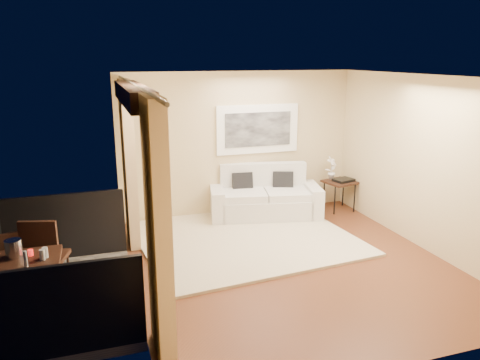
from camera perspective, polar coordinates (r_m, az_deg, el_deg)
floor at (r=7.04m, az=6.13°, el=-10.13°), size 5.00×5.00×0.00m
room_shell at (r=5.84m, az=-12.93°, el=10.13°), size 5.00×6.40×5.00m
balcony at (r=6.47m, az=-22.31°, el=-11.87°), size 1.81×2.60×1.17m
curtains at (r=6.05m, az=-12.09°, el=-1.10°), size 0.16×4.80×2.64m
artwork at (r=8.90m, az=2.18°, el=6.21°), size 1.62×0.07×0.92m
rug at (r=7.86m, az=0.68°, el=-7.10°), size 3.65×3.26×0.04m
sofa at (r=8.86m, az=3.02°, el=-2.31°), size 2.18×1.28×0.98m
side_table at (r=9.37m, az=12.06°, el=-0.47°), size 0.65×0.65×0.59m
tray at (r=9.35m, az=12.51°, el=-0.00°), size 0.45×0.38×0.05m
orchid at (r=9.40m, az=11.09°, el=1.45°), size 0.29×0.26×0.46m
bistro_table at (r=5.72m, az=-24.47°, el=-9.56°), size 0.70×0.70×0.81m
balcony_chair_far at (r=6.36m, az=-22.85°, el=-8.07°), size 0.56×0.57×1.05m
balcony_chair_near at (r=6.29m, az=-26.46°, el=-9.51°), size 0.50×0.50×0.93m
ice_bucket at (r=5.78m, az=-25.88°, el=-7.52°), size 0.18×0.18×0.20m
candle at (r=5.77m, az=-24.17°, el=-8.08°), size 0.06×0.06×0.07m
vase at (r=5.47m, az=-24.68°, el=-8.74°), size 0.04×0.04×0.18m
glass_a at (r=5.59m, az=-22.97°, el=-8.40°), size 0.06×0.06×0.12m
glass_b at (r=5.64m, az=-22.67°, el=-8.16°), size 0.06×0.06×0.12m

